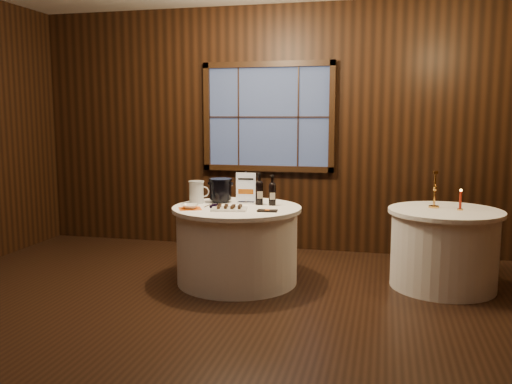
% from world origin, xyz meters
% --- Properties ---
extents(ground, '(6.00, 6.00, 0.00)m').
position_xyz_m(ground, '(0.00, 0.00, 0.00)').
color(ground, black).
rests_on(ground, ground).
extents(back_wall, '(6.00, 0.10, 3.00)m').
position_xyz_m(back_wall, '(0.00, 2.48, 1.54)').
color(back_wall, black).
rests_on(back_wall, ground).
extents(main_table, '(1.28, 1.28, 0.77)m').
position_xyz_m(main_table, '(0.00, 1.00, 0.39)').
color(main_table, white).
rests_on(main_table, ground).
extents(side_table, '(1.08, 1.08, 0.77)m').
position_xyz_m(side_table, '(2.00, 1.30, 0.39)').
color(side_table, white).
rests_on(side_table, ground).
extents(sign_stand, '(0.20, 0.10, 0.33)m').
position_xyz_m(sign_stand, '(0.04, 1.21, 0.88)').
color(sign_stand, silver).
rests_on(sign_stand, main_table).
extents(port_bottle_left, '(0.08, 0.09, 0.33)m').
position_xyz_m(port_bottle_left, '(0.19, 1.17, 0.91)').
color(port_bottle_left, black).
rests_on(port_bottle_left, main_table).
extents(port_bottle_right, '(0.07, 0.08, 0.31)m').
position_xyz_m(port_bottle_right, '(0.33, 1.16, 0.90)').
color(port_bottle_right, black).
rests_on(port_bottle_right, main_table).
extents(ice_bucket, '(0.24, 0.24, 0.25)m').
position_xyz_m(ice_bucket, '(-0.24, 1.23, 0.90)').
color(ice_bucket, black).
rests_on(ice_bucket, main_table).
extents(chocolate_plate, '(0.37, 0.28, 0.05)m').
position_xyz_m(chocolate_plate, '(-0.02, 0.79, 0.79)').
color(chocolate_plate, white).
rests_on(chocolate_plate, main_table).
extents(chocolate_box, '(0.19, 0.11, 0.02)m').
position_xyz_m(chocolate_box, '(0.35, 0.80, 0.78)').
color(chocolate_box, black).
rests_on(chocolate_box, main_table).
extents(grape_bunch, '(0.18, 0.08, 0.04)m').
position_xyz_m(grape_bunch, '(-0.19, 0.87, 0.79)').
color(grape_bunch, black).
rests_on(grape_bunch, main_table).
extents(glass_pitcher, '(0.21, 0.16, 0.23)m').
position_xyz_m(glass_pitcher, '(-0.46, 1.11, 0.89)').
color(glass_pitcher, silver).
rests_on(glass_pitcher, main_table).
extents(orange_napkin, '(0.28, 0.28, 0.00)m').
position_xyz_m(orange_napkin, '(-0.41, 0.77, 0.77)').
color(orange_napkin, orange).
rests_on(orange_napkin, main_table).
extents(cracker_bowl, '(0.19, 0.19, 0.04)m').
position_xyz_m(cracker_bowl, '(-0.41, 0.77, 0.79)').
color(cracker_bowl, white).
rests_on(cracker_bowl, orange_napkin).
extents(brass_candlestick, '(0.10, 0.10, 0.36)m').
position_xyz_m(brass_candlestick, '(1.90, 1.39, 0.90)').
color(brass_candlestick, gold).
rests_on(brass_candlestick, side_table).
extents(red_candle, '(0.06, 0.06, 0.20)m').
position_xyz_m(red_candle, '(2.13, 1.30, 0.85)').
color(red_candle, gold).
rests_on(red_candle, side_table).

